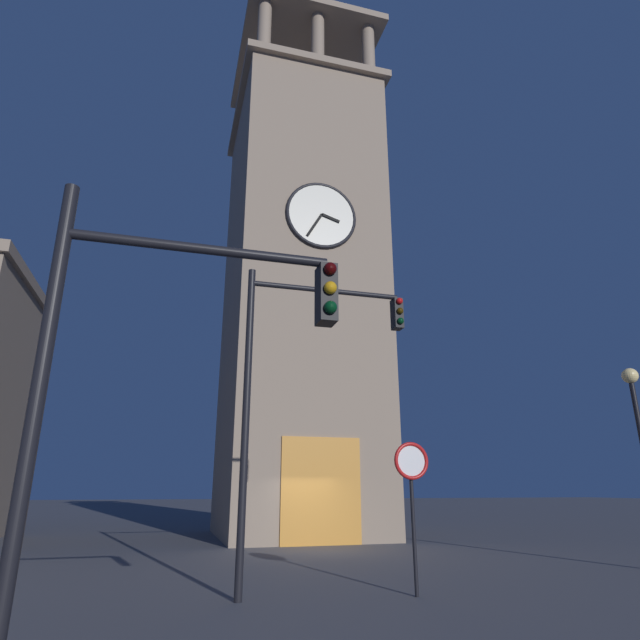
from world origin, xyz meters
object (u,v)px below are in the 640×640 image
object	(u,v)px
street_lamp	(639,426)
no_horn_sign	(412,473)
traffic_signal_near	(152,350)
clocktower	(299,291)
traffic_signal_mid	(297,370)

from	to	relation	value
street_lamp	no_horn_sign	size ratio (longest dim) A/B	1.79
traffic_signal_near	clocktower	bearing A→B (deg)	-107.68
clocktower	traffic_signal_mid	bearing A→B (deg)	76.85
traffic_signal_mid	street_lamp	size ratio (longest dim) A/B	1.26
street_lamp	no_horn_sign	xyz separation A→B (m)	(7.65, 1.34, -1.37)
traffic_signal_mid	street_lamp	distance (m)	10.13
traffic_signal_near	street_lamp	bearing A→B (deg)	-154.81
traffic_signal_mid	street_lamp	bearing A→B (deg)	-175.00
traffic_signal_near	street_lamp	xyz separation A→B (m)	(-12.88, -6.06, 0.25)
clocktower	traffic_signal_near	size ratio (longest dim) A/B	5.62
clocktower	no_horn_sign	xyz separation A→B (m)	(0.82, 14.25, -9.53)
traffic_signal_mid	no_horn_sign	size ratio (longest dim) A/B	2.27
clocktower	no_horn_sign	bearing A→B (deg)	86.71
traffic_signal_near	traffic_signal_mid	xyz separation A→B (m)	(-2.82, -5.18, 1.05)
clocktower	traffic_signal_mid	xyz separation A→B (m)	(3.22, 13.79, -7.37)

